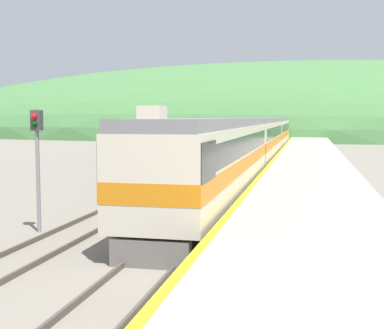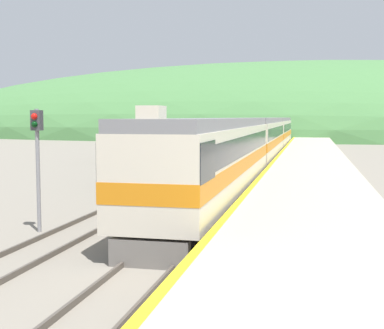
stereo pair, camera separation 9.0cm
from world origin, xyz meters
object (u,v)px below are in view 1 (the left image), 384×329
at_px(express_train_lead_car, 214,159).
at_px(carriage_third, 274,132).
at_px(siding_train, 221,141).
at_px(signal_post_siding, 37,145).
at_px(carriage_second, 259,139).

xyz_separation_m(express_train_lead_car, carriage_third, (0.00, 43.43, -0.01)).
bearing_deg(express_train_lead_car, siding_train, 98.59).
relative_size(carriage_third, siding_train, 0.49).
bearing_deg(carriage_third, signal_post_siding, -95.90).
relative_size(carriage_second, signal_post_siding, 4.69).
height_order(express_train_lead_car, carriage_third, express_train_lead_car).
bearing_deg(siding_train, express_train_lead_car, -81.41).
xyz_separation_m(siding_train, signal_post_siding, (-1.34, -32.05, 1.21)).
bearing_deg(siding_train, carriage_third, 77.97).
relative_size(carriage_third, signal_post_siding, 4.69).
bearing_deg(signal_post_siding, express_train_lead_car, 52.09).
distance_m(carriage_second, carriage_third, 21.48).
bearing_deg(express_train_lead_car, carriage_third, 90.00).
height_order(express_train_lead_car, siding_train, express_train_lead_car).
xyz_separation_m(express_train_lead_car, carriage_second, (0.00, 21.95, -0.01)).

